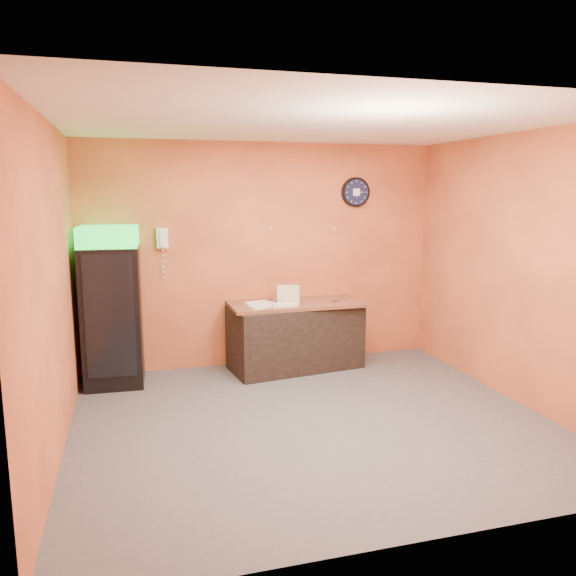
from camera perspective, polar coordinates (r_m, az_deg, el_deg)
name	(u,v)px	position (r m, az deg, el deg)	size (l,w,h in m)	color
floor	(312,421)	(5.60, 2.41, -13.34)	(4.50, 4.50, 0.00)	#47474C
back_wall	(263,255)	(7.12, -2.51, 3.35)	(4.50, 0.02, 2.80)	orange
left_wall	(52,290)	(4.99, -22.82, -0.18)	(0.02, 4.00, 2.80)	orange
right_wall	(519,270)	(6.28, 22.44, 1.75)	(0.02, 4.00, 2.80)	orange
ceiling	(314,122)	(5.18, 2.64, 16.45)	(4.50, 4.00, 0.02)	white
beverage_cooler	(112,309)	(6.63, -17.43, -2.06)	(0.67, 0.68, 1.82)	black
prep_counter	(295,337)	(7.04, 0.76, -4.99)	(1.61, 0.71, 0.80)	black
wall_clock	(356,192)	(7.42, 6.88, 9.64)	(0.38, 0.06, 0.38)	black
wall_phone	(162,238)	(6.87, -12.66, 4.97)	(0.13, 0.11, 0.24)	white
butcher_paper	(296,304)	(6.95, 0.77, -1.63)	(1.63, 0.72, 0.04)	brown
sub_roll_stack	(288,295)	(6.82, 0.01, -0.69)	(0.29, 0.16, 0.23)	beige
wrapped_sandwich_left	(261,307)	(6.60, -2.78, -1.90)	(0.27, 0.11, 0.04)	white
wrapped_sandwich_mid	(285,305)	(6.68, -0.33, -1.73)	(0.30, 0.12, 0.04)	white
wrapped_sandwich_right	(257,303)	(6.79, -3.20, -1.56)	(0.29, 0.11, 0.04)	white
kitchen_tool	(275,301)	(6.89, -1.29, -1.29)	(0.06, 0.06, 0.06)	silver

